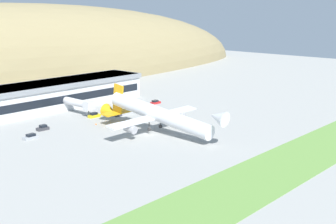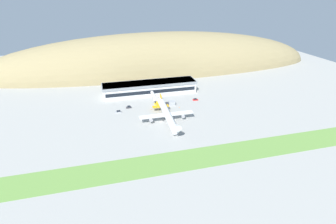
{
  "view_description": "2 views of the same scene",
  "coord_description": "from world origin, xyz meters",
  "px_view_note": "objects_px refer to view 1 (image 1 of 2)",
  "views": [
    {
      "loc": [
        -93.84,
        -92.43,
        37.0
      ],
      "look_at": [
        5.9,
        -2.51,
        6.21
      ],
      "focal_mm": 50.0,
      "sensor_mm": 36.0,
      "label": 1
    },
    {
      "loc": [
        -34.07,
        -144.46,
        77.19
      ],
      "look_at": [
        4.87,
        2.73,
        5.36
      ],
      "focal_mm": 28.0,
      "sensor_mm": 36.0,
      "label": 2
    }
  ],
  "objects_px": {
    "terminal_building": "(53,93)",
    "traffic_cone_1": "(96,124)",
    "jetway_0": "(80,103)",
    "service_car_3": "(155,102)",
    "service_car_0": "(94,115)",
    "service_car_2": "(30,137)",
    "service_car_1": "(43,128)",
    "fuel_truck": "(123,110)",
    "cargo_airplane": "(157,115)",
    "traffic_cone_0": "(145,114)"
  },
  "relations": [
    {
      "from": "cargo_airplane",
      "to": "service_car_1",
      "type": "bearing_deg",
      "value": 127.03
    },
    {
      "from": "service_car_2",
      "to": "service_car_0",
      "type": "bearing_deg",
      "value": 14.17
    },
    {
      "from": "cargo_airplane",
      "to": "service_car_0",
      "type": "relative_size",
      "value": 11.16
    },
    {
      "from": "service_car_2",
      "to": "service_car_3",
      "type": "bearing_deg",
      "value": 7.03
    },
    {
      "from": "service_car_1",
      "to": "service_car_2",
      "type": "distance_m",
      "value": 9.84
    },
    {
      "from": "service_car_1",
      "to": "service_car_2",
      "type": "xyz_separation_m",
      "value": [
        -7.89,
        -5.87,
        -0.04
      ]
    },
    {
      "from": "cargo_airplane",
      "to": "traffic_cone_0",
      "type": "xyz_separation_m",
      "value": [
        14.22,
        19.31,
        -5.29
      ]
    },
    {
      "from": "cargo_airplane",
      "to": "service_car_0",
      "type": "xyz_separation_m",
      "value": [
        0.05,
        29.2,
        -4.88
      ]
    },
    {
      "from": "traffic_cone_0",
      "to": "service_car_1",
      "type": "bearing_deg",
      "value": 166.46
    },
    {
      "from": "terminal_building",
      "to": "traffic_cone_1",
      "type": "relative_size",
      "value": 129.09
    },
    {
      "from": "service_car_1",
      "to": "service_car_3",
      "type": "relative_size",
      "value": 0.89
    },
    {
      "from": "jetway_0",
      "to": "service_car_3",
      "type": "relative_size",
      "value": 3.5
    },
    {
      "from": "terminal_building",
      "to": "service_car_2",
      "type": "xyz_separation_m",
      "value": [
        -28.05,
        -29.68,
        -4.92
      ]
    },
    {
      "from": "cargo_airplane",
      "to": "fuel_truck",
      "type": "relative_size",
      "value": 6.6
    },
    {
      "from": "terminal_building",
      "to": "service_car_2",
      "type": "height_order",
      "value": "terminal_building"
    },
    {
      "from": "fuel_truck",
      "to": "cargo_airplane",
      "type": "bearing_deg",
      "value": -110.43
    },
    {
      "from": "cargo_airplane",
      "to": "traffic_cone_1",
      "type": "height_order",
      "value": "cargo_airplane"
    },
    {
      "from": "terminal_building",
      "to": "service_car_3",
      "type": "relative_size",
      "value": 18.05
    },
    {
      "from": "terminal_building",
      "to": "traffic_cone_0",
      "type": "xyz_separation_m",
      "value": [
        15.02,
        -32.27,
        -5.27
      ]
    },
    {
      "from": "service_car_1",
      "to": "fuel_truck",
      "type": "height_order",
      "value": "fuel_truck"
    },
    {
      "from": "service_car_3",
      "to": "service_car_0",
      "type": "bearing_deg",
      "value": 179.94
    },
    {
      "from": "terminal_building",
      "to": "traffic_cone_1",
      "type": "bearing_deg",
      "value": -99.42
    },
    {
      "from": "jetway_0",
      "to": "traffic_cone_1",
      "type": "relative_size",
      "value": 25.03
    },
    {
      "from": "service_car_2",
      "to": "traffic_cone_1",
      "type": "xyz_separation_m",
      "value": [
        22.98,
        -0.88,
        -0.35
      ]
    },
    {
      "from": "jetway_0",
      "to": "traffic_cone_1",
      "type": "xyz_separation_m",
      "value": [
        -5.19,
        -14.69,
        -3.71
      ]
    },
    {
      "from": "jetway_0",
      "to": "service_car_2",
      "type": "bearing_deg",
      "value": -153.9
    },
    {
      "from": "service_car_3",
      "to": "traffic_cone_1",
      "type": "bearing_deg",
      "value": -167.21
    },
    {
      "from": "fuel_truck",
      "to": "service_car_2",
      "type": "bearing_deg",
      "value": -175.62
    },
    {
      "from": "traffic_cone_0",
      "to": "terminal_building",
      "type": "bearing_deg",
      "value": 114.96
    },
    {
      "from": "service_car_2",
      "to": "jetway_0",
      "type": "bearing_deg",
      "value": 26.1
    },
    {
      "from": "fuel_truck",
      "to": "traffic_cone_1",
      "type": "height_order",
      "value": "fuel_truck"
    },
    {
      "from": "traffic_cone_1",
      "to": "service_car_3",
      "type": "bearing_deg",
      "value": 12.79
    },
    {
      "from": "service_car_1",
      "to": "traffic_cone_1",
      "type": "height_order",
      "value": "service_car_1"
    },
    {
      "from": "service_car_0",
      "to": "traffic_cone_0",
      "type": "xyz_separation_m",
      "value": [
        14.18,
        -9.89,
        -0.41
      ]
    },
    {
      "from": "service_car_2",
      "to": "service_car_3",
      "type": "relative_size",
      "value": 1.06
    },
    {
      "from": "service_car_1",
      "to": "fuel_truck",
      "type": "distance_m",
      "value": 30.35
    },
    {
      "from": "service_car_2",
      "to": "traffic_cone_1",
      "type": "relative_size",
      "value": 7.54
    },
    {
      "from": "terminal_building",
      "to": "fuel_truck",
      "type": "relative_size",
      "value": 10.27
    },
    {
      "from": "jetway_0",
      "to": "traffic_cone_1",
      "type": "height_order",
      "value": "jetway_0"
    },
    {
      "from": "jetway_0",
      "to": "traffic_cone_1",
      "type": "distance_m",
      "value": 16.01
    },
    {
      "from": "traffic_cone_1",
      "to": "fuel_truck",
      "type": "bearing_deg",
      "value": 14.12
    },
    {
      "from": "terminal_building",
      "to": "cargo_airplane",
      "type": "distance_m",
      "value": 51.59
    },
    {
      "from": "traffic_cone_0",
      "to": "fuel_truck",
      "type": "bearing_deg",
      "value": 132.08
    },
    {
      "from": "service_car_0",
      "to": "service_car_1",
      "type": "xyz_separation_m",
      "value": [
        -21.0,
        -1.42,
        -0.02
      ]
    },
    {
      "from": "cargo_airplane",
      "to": "service_car_3",
      "type": "distance_m",
      "value": 42.17
    },
    {
      "from": "traffic_cone_0",
      "to": "service_car_0",
      "type": "bearing_deg",
      "value": 145.1
    },
    {
      "from": "traffic_cone_1",
      "to": "terminal_building",
      "type": "bearing_deg",
      "value": 80.58
    },
    {
      "from": "terminal_building",
      "to": "traffic_cone_1",
      "type": "height_order",
      "value": "terminal_building"
    },
    {
      "from": "service_car_1",
      "to": "service_car_3",
      "type": "height_order",
      "value": "service_car_1"
    },
    {
      "from": "cargo_airplane",
      "to": "traffic_cone_1",
      "type": "distance_m",
      "value": 22.45
    }
  ]
}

